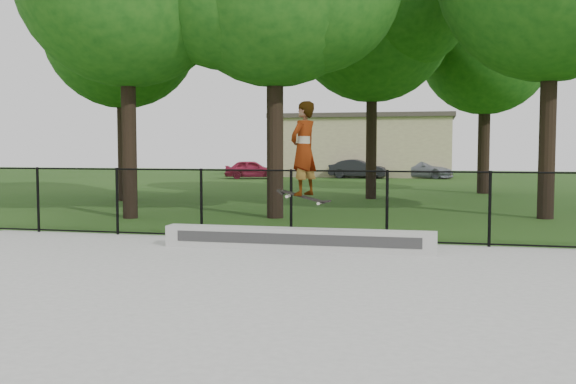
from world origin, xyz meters
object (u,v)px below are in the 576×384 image
object	(u,v)px
car_c	(422,169)
car_b	(358,169)
grind_ledge	(297,239)
car_a	(252,169)
skater_airborne	(304,150)

from	to	relation	value
car_c	car_b	bearing A→B (deg)	127.97
grind_ledge	car_a	xyz separation A→B (m)	(-8.90, 27.69, 0.33)
car_a	car_c	xyz separation A→B (m)	(10.60, 3.17, 0.00)
car_a	car_b	distance (m)	6.87
grind_ledge	skater_airborne	distance (m)	1.71
car_a	car_c	bearing A→B (deg)	-88.60
car_c	grind_ledge	bearing A→B (deg)	-160.46
car_b	skater_airborne	world-z (taller)	skater_airborne
car_b	skater_airborne	distance (m)	30.01
car_a	skater_airborne	bearing A→B (deg)	-177.22
grind_ledge	skater_airborne	xyz separation A→B (m)	(0.15, -0.13, 1.70)
skater_airborne	car_b	bearing A→B (deg)	94.77
car_b	skater_airborne	xyz separation A→B (m)	(2.50, -29.88, 1.35)
car_a	skater_airborne	distance (m)	29.28
car_b	skater_airborne	size ratio (longest dim) A/B	1.72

